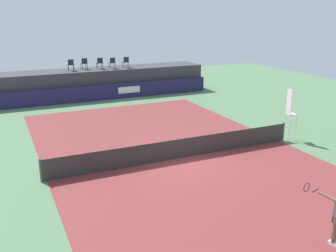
% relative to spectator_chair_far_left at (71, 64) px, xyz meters
% --- Properties ---
extents(ground_plane, '(48.00, 48.00, 0.00)m').
position_rel_spectator_chair_far_left_xyz_m(ground_plane, '(1.91, -12.16, -2.69)').
color(ground_plane, '#4C704C').
extents(court_inner, '(12.00, 22.00, 0.00)m').
position_rel_spectator_chair_far_left_xyz_m(court_inner, '(1.91, -15.16, -2.69)').
color(court_inner, maroon).
rests_on(court_inner, ground).
extents(sponsor_wall, '(18.00, 0.22, 1.20)m').
position_rel_spectator_chair_far_left_xyz_m(sponsor_wall, '(1.92, -1.66, -2.09)').
color(sponsor_wall, '#231E4C').
rests_on(sponsor_wall, ground).
extents(spectator_platform, '(18.00, 2.80, 2.20)m').
position_rel_spectator_chair_far_left_xyz_m(spectator_platform, '(1.91, 0.14, -1.59)').
color(spectator_platform, '#38383D').
rests_on(spectator_platform, ground).
extents(spectator_chair_far_left, '(0.48, 0.48, 0.89)m').
position_rel_spectator_chair_far_left_xyz_m(spectator_chair_far_left, '(0.00, 0.00, 0.00)').
color(spectator_chair_far_left, '#1E232D').
rests_on(spectator_chair_far_left, spectator_platform).
extents(spectator_chair_left, '(0.47, 0.47, 0.89)m').
position_rel_spectator_chair_far_left_xyz_m(spectator_chair_left, '(1.11, 0.30, 0.00)').
color(spectator_chair_left, '#1E232D').
rests_on(spectator_chair_left, spectator_platform).
extents(spectator_chair_center, '(0.44, 0.44, 0.89)m').
position_rel_spectator_chair_far_left_xyz_m(spectator_chair_center, '(2.31, 0.07, 0.00)').
color(spectator_chair_center, '#1E232D').
rests_on(spectator_chair_center, spectator_platform).
extents(spectator_chair_right, '(0.44, 0.44, 0.89)m').
position_rel_spectator_chair_far_left_xyz_m(spectator_chair_right, '(3.27, -0.20, 0.00)').
color(spectator_chair_right, '#1E232D').
rests_on(spectator_chair_right, spectator_platform).
extents(spectator_chair_far_right, '(0.45, 0.45, 0.89)m').
position_rel_spectator_chair_far_left_xyz_m(spectator_chair_far_right, '(4.42, -0.19, 0.00)').
color(spectator_chair_far_right, '#1E232D').
rests_on(spectator_chair_far_right, spectator_platform).
extents(umpire_chair, '(0.50, 0.50, 2.76)m').
position_rel_spectator_chair_far_left_xyz_m(umpire_chair, '(8.46, -15.15, -1.11)').
color(umpire_chair, white).
rests_on(umpire_chair, ground).
extents(tennis_net, '(12.40, 0.02, 0.95)m').
position_rel_spectator_chair_far_left_xyz_m(tennis_net, '(1.91, -15.16, -2.22)').
color(tennis_net, '#2D2D2D').
rests_on(tennis_net, ground).
extents(net_post_near, '(0.10, 0.10, 1.00)m').
position_rel_spectator_chair_far_left_xyz_m(net_post_near, '(-4.29, -15.16, -2.19)').
color(net_post_near, '#4C4C51').
rests_on(net_post_near, ground).
extents(net_post_far, '(0.10, 0.10, 1.00)m').
position_rel_spectator_chair_far_left_xyz_m(net_post_far, '(8.11, -15.16, -2.19)').
color(net_post_far, '#4C4C51').
rests_on(net_post_far, ground).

